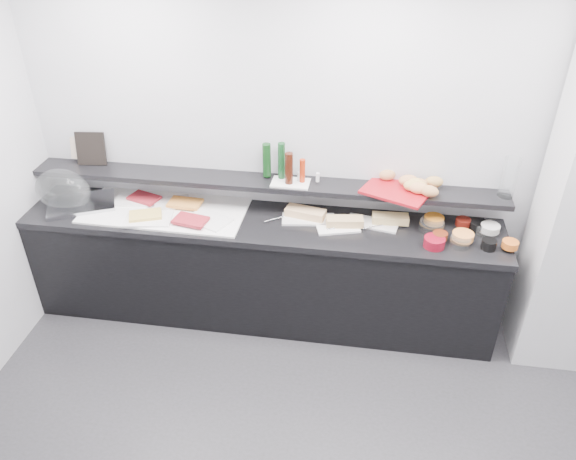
# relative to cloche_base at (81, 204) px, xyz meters

# --- Properties ---
(back_wall) EXTENTS (5.00, 0.02, 2.70)m
(back_wall) POSITION_rel_cloche_base_xyz_m (2.12, 0.31, 0.43)
(back_wall) COLOR #BABCC2
(back_wall) RESTS_ON ground
(ceiling) EXTENTS (5.00, 5.00, 0.00)m
(ceiling) POSITION_rel_cloche_base_xyz_m (2.12, -1.69, 1.78)
(ceiling) COLOR white
(ceiling) RESTS_ON back_wall
(buffet_cabinet) EXTENTS (3.60, 0.60, 0.85)m
(buffet_cabinet) POSITION_rel_cloche_base_xyz_m (1.42, 0.01, -0.50)
(buffet_cabinet) COLOR black
(buffet_cabinet) RESTS_ON ground
(counter_top) EXTENTS (3.62, 0.62, 0.05)m
(counter_top) POSITION_rel_cloche_base_xyz_m (1.42, 0.01, -0.05)
(counter_top) COLOR black
(counter_top) RESTS_ON buffet_cabinet
(wall_shelf) EXTENTS (3.60, 0.25, 0.04)m
(wall_shelf) POSITION_rel_cloche_base_xyz_m (1.42, 0.18, 0.21)
(wall_shelf) COLOR black
(wall_shelf) RESTS_ON back_wall
(cloche_base) EXTENTS (0.59, 0.51, 0.04)m
(cloche_base) POSITION_rel_cloche_base_xyz_m (0.00, 0.00, 0.00)
(cloche_base) COLOR #AAACB1
(cloche_base) RESTS_ON counter_top
(cloche_dome) EXTENTS (0.48, 0.34, 0.34)m
(cloche_dome) POSITION_rel_cloche_base_xyz_m (-0.14, 0.02, 0.11)
(cloche_dome) COLOR silver
(cloche_dome) RESTS_ON cloche_base
(linen_runner) EXTENTS (1.25, 0.61, 0.01)m
(linen_runner) POSITION_rel_cloche_base_xyz_m (0.67, 0.04, -0.01)
(linen_runner) COLOR white
(linen_runner) RESTS_ON counter_top
(platter_meat_a) EXTENTS (0.30, 0.22, 0.01)m
(platter_meat_a) POSITION_rel_cloche_base_xyz_m (0.38, 0.12, 0.00)
(platter_meat_a) COLOR white
(platter_meat_a) RESTS_ON linen_runner
(food_meat_a) EXTENTS (0.27, 0.22, 0.02)m
(food_meat_a) POSITION_rel_cloche_base_xyz_m (0.46, 0.14, 0.02)
(food_meat_a) COLOR maroon
(food_meat_a) RESTS_ON platter_meat_a
(platter_salmon) EXTENTS (0.33, 0.28, 0.01)m
(platter_salmon) POSITION_rel_cloche_base_xyz_m (0.69, 0.13, 0.00)
(platter_salmon) COLOR silver
(platter_salmon) RESTS_ON linen_runner
(food_salmon) EXTENTS (0.26, 0.18, 0.02)m
(food_salmon) POSITION_rel_cloche_base_xyz_m (0.80, 0.11, 0.02)
(food_salmon) COLOR orange
(food_salmon) RESTS_ON platter_salmon
(platter_cheese) EXTENTS (0.37, 0.28, 0.01)m
(platter_cheese) POSITION_rel_cloche_base_xyz_m (0.59, -0.13, 0.00)
(platter_cheese) COLOR white
(platter_cheese) RESTS_ON linen_runner
(food_cheese) EXTENTS (0.28, 0.23, 0.02)m
(food_cheese) POSITION_rel_cloche_base_xyz_m (0.57, -0.11, 0.02)
(food_cheese) COLOR #DDBB55
(food_cheese) RESTS_ON platter_cheese
(platter_meat_b) EXTENTS (0.38, 0.32, 0.01)m
(platter_meat_b) POSITION_rel_cloche_base_xyz_m (1.04, -0.07, 0.00)
(platter_meat_b) COLOR white
(platter_meat_b) RESTS_ON linen_runner
(food_meat_b) EXTENTS (0.27, 0.20, 0.02)m
(food_meat_b) POSITION_rel_cloche_base_xyz_m (0.92, -0.13, 0.02)
(food_meat_b) COLOR maroon
(food_meat_b) RESTS_ON platter_meat_b
(sandwich_plate_left) EXTENTS (0.41, 0.22, 0.01)m
(sandwich_plate_left) POSITION_rel_cloche_base_xyz_m (1.77, 0.07, -0.01)
(sandwich_plate_left) COLOR silver
(sandwich_plate_left) RESTS_ON counter_top
(sandwich_food_left) EXTENTS (0.32, 0.17, 0.06)m
(sandwich_food_left) POSITION_rel_cloche_base_xyz_m (1.75, 0.10, 0.02)
(sandwich_food_left) COLOR tan
(sandwich_food_left) RESTS_ON sandwich_plate_left
(tongs_left) EXTENTS (0.13, 0.10, 0.01)m
(tongs_left) POSITION_rel_cloche_base_xyz_m (1.52, 0.02, -0.00)
(tongs_left) COLOR #ACAFB2
(tongs_left) RESTS_ON sandwich_plate_left
(sandwich_plate_mid) EXTENTS (0.34, 0.22, 0.01)m
(sandwich_plate_mid) POSITION_rel_cloche_base_xyz_m (2.01, -0.03, -0.01)
(sandwich_plate_mid) COLOR white
(sandwich_plate_mid) RESTS_ON counter_top
(sandwich_food_mid) EXTENTS (0.28, 0.14, 0.06)m
(sandwich_food_mid) POSITION_rel_cloche_base_xyz_m (2.05, 0.02, 0.02)
(sandwich_food_mid) COLOR tan
(sandwich_food_mid) RESTS_ON sandwich_plate_mid
(tongs_mid) EXTENTS (0.15, 0.07, 0.01)m
(tongs_mid) POSITION_rel_cloche_base_xyz_m (2.00, -0.03, -0.00)
(tongs_mid) COLOR #B7BABF
(tongs_mid) RESTS_ON sandwich_plate_mid
(sandwich_plate_right) EXTENTS (0.40, 0.23, 0.01)m
(sandwich_plate_right) POSITION_rel_cloche_base_xyz_m (2.25, 0.09, -0.01)
(sandwich_plate_right) COLOR silver
(sandwich_plate_right) RESTS_ON counter_top
(sandwich_food_right) EXTENTS (0.27, 0.12, 0.06)m
(sandwich_food_right) POSITION_rel_cloche_base_xyz_m (2.38, 0.11, 0.02)
(sandwich_food_right) COLOR tan
(sandwich_food_right) RESTS_ON sandwich_plate_right
(tongs_right) EXTENTS (0.15, 0.08, 0.01)m
(tongs_right) POSITION_rel_cloche_base_xyz_m (2.25, 0.02, -0.00)
(tongs_right) COLOR silver
(tongs_right) RESTS_ON sandwich_plate_right
(bowl_glass_fruit) EXTENTS (0.19, 0.19, 0.07)m
(bowl_glass_fruit) POSITION_rel_cloche_base_xyz_m (2.68, 0.07, 0.02)
(bowl_glass_fruit) COLOR white
(bowl_glass_fruit) RESTS_ON counter_top
(fill_glass_fruit) EXTENTS (0.16, 0.16, 0.05)m
(fill_glass_fruit) POSITION_rel_cloche_base_xyz_m (2.70, 0.14, 0.03)
(fill_glass_fruit) COLOR orange
(fill_glass_fruit) RESTS_ON bowl_glass_fruit
(bowl_black_jam) EXTENTS (0.15, 0.15, 0.07)m
(bowl_black_jam) POSITION_rel_cloche_base_xyz_m (3.01, 0.12, 0.02)
(bowl_black_jam) COLOR black
(bowl_black_jam) RESTS_ON counter_top
(fill_black_jam) EXTENTS (0.13, 0.13, 0.05)m
(fill_black_jam) POSITION_rel_cloche_base_xyz_m (2.90, 0.14, 0.03)
(fill_black_jam) COLOR #5D140D
(fill_black_jam) RESTS_ON bowl_black_jam
(bowl_glass_cream) EXTENTS (0.18, 0.18, 0.07)m
(bowl_glass_cream) POSITION_rel_cloche_base_xyz_m (3.07, 0.09, 0.02)
(bowl_glass_cream) COLOR white
(bowl_glass_cream) RESTS_ON counter_top
(fill_glass_cream) EXTENTS (0.14, 0.14, 0.05)m
(fill_glass_cream) POSITION_rel_cloche_base_xyz_m (3.09, 0.08, 0.03)
(fill_glass_cream) COLOR silver
(fill_glass_cream) RESTS_ON bowl_glass_cream
(bowl_red_jam) EXTENTS (0.16, 0.16, 0.07)m
(bowl_red_jam) POSITION_rel_cloche_base_xyz_m (2.68, -0.14, 0.02)
(bowl_red_jam) COLOR maroon
(bowl_red_jam) RESTS_ON counter_top
(fill_red_jam) EXTENTS (0.11, 0.11, 0.05)m
(fill_red_jam) POSITION_rel_cloche_base_xyz_m (2.72, -0.08, 0.03)
(fill_red_jam) COLOR #581F0C
(fill_red_jam) RESTS_ON bowl_red_jam
(bowl_glass_salmon) EXTENTS (0.15, 0.15, 0.07)m
(bowl_glass_salmon) POSITION_rel_cloche_base_xyz_m (2.86, -0.11, 0.02)
(bowl_glass_salmon) COLOR white
(bowl_glass_salmon) RESTS_ON counter_top
(fill_glass_salmon) EXTENTS (0.15, 0.15, 0.05)m
(fill_glass_salmon) POSITION_rel_cloche_base_xyz_m (2.88, -0.05, 0.03)
(fill_glass_salmon) COLOR #F9933C
(fill_glass_salmon) RESTS_ON bowl_glass_salmon
(bowl_black_fruit) EXTENTS (0.12, 0.12, 0.07)m
(bowl_black_fruit) POSITION_rel_cloche_base_xyz_m (3.05, -0.12, 0.02)
(bowl_black_fruit) COLOR black
(bowl_black_fruit) RESTS_ON counter_top
(fill_black_fruit) EXTENTS (0.14, 0.14, 0.05)m
(fill_black_fruit) POSITION_rel_cloche_base_xyz_m (3.19, -0.11, 0.03)
(fill_black_fruit) COLOR #CC5E1B
(fill_black_fruit) RESTS_ON bowl_black_fruit
(framed_print) EXTENTS (0.23, 0.10, 0.26)m
(framed_print) POSITION_rel_cloche_base_xyz_m (0.03, 0.26, 0.36)
(framed_print) COLOR black
(framed_print) RESTS_ON wall_shelf
(print_art) EXTENTS (0.18, 0.06, 0.22)m
(print_art) POSITION_rel_cloche_base_xyz_m (-0.07, 0.29, 0.36)
(print_art) COLOR #CBA992
(print_art) RESTS_ON framed_print
(condiment_tray) EXTENTS (0.29, 0.18, 0.01)m
(condiment_tray) POSITION_rel_cloche_base_xyz_m (1.62, 0.16, 0.24)
(condiment_tray) COLOR white
(condiment_tray) RESTS_ON wall_shelf
(bottle_green_a) EXTENTS (0.08, 0.08, 0.26)m
(bottle_green_a) POSITION_rel_cloche_base_xyz_m (1.43, 0.24, 0.37)
(bottle_green_a) COLOR #0E3412
(bottle_green_a) RESTS_ON condiment_tray
(bottle_brown) EXTENTS (0.06, 0.06, 0.24)m
(bottle_brown) POSITION_rel_cloche_base_xyz_m (1.61, 0.15, 0.36)
(bottle_brown) COLOR #331209
(bottle_brown) RESTS_ON condiment_tray
(bottle_green_b) EXTENTS (0.07, 0.07, 0.28)m
(bottle_green_b) POSITION_rel_cloche_base_xyz_m (1.55, 0.22, 0.38)
(bottle_green_b) COLOR #103B19
(bottle_green_b) RESTS_ON condiment_tray
(bottle_hot) EXTENTS (0.05, 0.05, 0.18)m
(bottle_hot) POSITION_rel_cloche_base_xyz_m (1.71, 0.18, 0.33)
(bottle_hot) COLOR #AD290C
(bottle_hot) RESTS_ON condiment_tray
(shaker_salt) EXTENTS (0.03, 0.03, 0.07)m
(shaker_salt) POSITION_rel_cloche_base_xyz_m (1.82, 0.20, 0.28)
(shaker_salt) COLOR silver
(shaker_salt) RESTS_ON condiment_tray
(shaker_pepper) EXTENTS (0.04, 0.04, 0.07)m
(shaker_pepper) POSITION_rel_cloche_base_xyz_m (1.69, 0.20, 0.28)
(shaker_pepper) COLOR silver
(shaker_pepper) RESTS_ON condiment_tray
(bread_tray) EXTENTS (0.55, 0.47, 0.02)m
(bread_tray) POSITION_rel_cloche_base_xyz_m (2.40, 0.14, 0.24)
(bread_tray) COLOR #A4111B
(bread_tray) RESTS_ON wall_shelf
(bread_roll_nw) EXTENTS (0.14, 0.11, 0.08)m
(bread_roll_nw) POSITION_rel_cloche_base_xyz_m (2.33, 0.29, 0.29)
(bread_roll_nw) COLOR #B27644
(bread_roll_nw) RESTS_ON bread_tray
(bread_roll_n) EXTENTS (0.16, 0.12, 0.08)m
(bread_roll_n) POSITION_rel_cloche_base_xyz_m (2.48, 0.23, 0.29)
(bread_roll_n) COLOR #C37F4A
(bread_roll_n) RESTS_ON bread_tray
(bread_roll_ne) EXTENTS (0.13, 0.09, 0.08)m
(bread_roll_ne) POSITION_rel_cloche_base_xyz_m (2.67, 0.23, 0.29)
(bread_roll_ne) COLOR #B18343
(bread_roll_ne) RESTS_ON bread_tray
(bread_roll_sw) EXTENTS (0.15, 0.10, 0.08)m
(bread_roll_sw) POSITION_rel_cloche_base_xyz_m (2.51, 0.15, 0.29)
(bread_roll_sw) COLOR tan
(bread_roll_sw) RESTS_ON bread_tray
(bread_roll_s) EXTENTS (0.15, 0.12, 0.08)m
(bread_roll_s) POSITION_rel_cloche_base_xyz_m (2.62, 0.09, 0.29)
(bread_roll_s) COLOR #B67C45
(bread_roll_s) RESTS_ON bread_tray
(bread_roll_se) EXTENTS (0.14, 0.09, 0.08)m
(bread_roll_se) POSITION_rel_cloche_base_xyz_m (2.55, 0.12, 0.29)
(bread_roll_se) COLOR tan
(bread_roll_se) RESTS_ON bread_tray
(bread_roll_midw) EXTENTS (0.14, 0.10, 0.08)m
(bread_roll_midw) POSITION_rel_cloche_base_xyz_m (2.55, 0.18, 0.29)
(bread_roll_midw) COLOR #B87C46
(bread_roll_midw) RESTS_ON bread_tray
(bread_roll_mide) EXTENTS (0.16, 0.11, 0.08)m
(bread_roll_mide) POSITION_rel_cloche_base_xyz_m (2.54, 0.18, 0.29)
(bread_roll_mide) COLOR gold
(bread_roll_mide) RESTS_ON bread_tray
(carafe) EXTENTS (0.15, 0.15, 0.30)m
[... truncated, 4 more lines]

